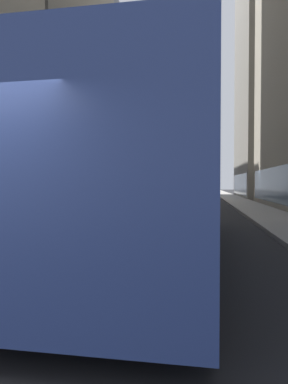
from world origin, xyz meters
name	(u,v)px	position (x,y,z in m)	size (l,w,h in m)	color
ground_plane	(180,198)	(0.00, 35.00, 0.00)	(120.00, 120.00, 0.00)	#232326
sidewalk_left	(131,197)	(-5.70, 35.00, 0.07)	(2.40, 110.00, 0.15)	#9E9991
sidewalk_right	(232,198)	(5.70, 35.00, 0.07)	(2.40, 110.00, 0.15)	#9E9991
building_left_far	(100,110)	(-11.90, 43.10, 12.16)	(8.22, 18.96, 24.33)	slate
building_right_far	(285,47)	(11.90, 38.52, 17.56)	(10.09, 14.35, 35.13)	gray
transit_bus	(155,180)	(1.20, 5.51, 1.78)	(2.78, 11.53, 3.05)	#33478C
car_silver_sedan	(134,195)	(-2.80, 22.42, 0.82)	(1.90, 4.47, 1.62)	#B7BABF
car_blue_hatchback	(176,190)	(-1.20, 44.29, 0.82)	(1.85, 4.69, 1.62)	#4C6BB7
car_red_coupe	(190,192)	(1.20, 32.16, 0.83)	(1.88, 4.73, 1.62)	red
box_truck	(156,184)	(-2.80, 35.44, 1.67)	(2.30, 7.50, 3.05)	#19519E
dalmatian_dog	(1,260)	(-0.66, 1.84, 0.51)	(0.22, 0.96, 0.72)	white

